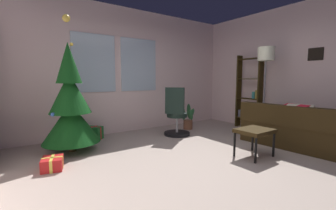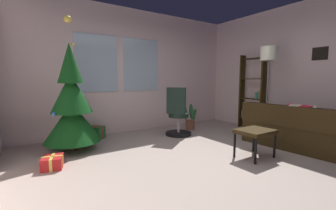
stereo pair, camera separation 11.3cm
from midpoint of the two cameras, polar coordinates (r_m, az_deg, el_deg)
name	(u,v)px [view 2 (the right image)]	position (r m, az deg, el deg)	size (l,w,h in m)	color
ground_plane	(212,165)	(3.52, 12.04, -14.55)	(5.25, 5.05, 0.10)	#B3A094
wall_back_with_windows	(135,71)	(5.40, -7.89, 8.57)	(5.25, 0.12, 2.80)	silver
wall_right_with_frames	(307,70)	(5.54, 32.31, 7.54)	(0.12, 5.05, 2.80)	silver
couch	(319,134)	(4.71, 34.44, -6.04)	(1.71, 2.07, 0.79)	#312410
footstool	(255,133)	(3.76, 22.01, -6.64)	(0.54, 0.43, 0.44)	#312410
holiday_tree	(72,107)	(4.08, -22.49, -0.36)	(0.93, 0.93, 2.23)	#4C331E
gift_box_red	(53,162)	(3.52, -26.40, -12.85)	(0.33, 0.36, 0.17)	red
gift_box_green	(96,132)	(4.85, -17.17, -6.66)	(0.37, 0.38, 0.26)	#1E722D
office_chair	(178,117)	(4.83, 3.17, -3.12)	(0.59, 0.58, 1.04)	black
bookshelf	(252,97)	(5.86, 21.10, 1.89)	(0.18, 0.64, 1.80)	#31250C
floor_lamp	(269,61)	(5.17, 24.76, 10.13)	(0.34, 0.34, 1.88)	slate
potted_plant	(190,118)	(5.54, 6.27, -3.40)	(0.47, 0.31, 0.63)	brown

